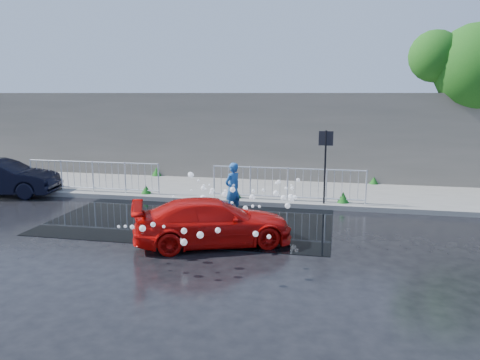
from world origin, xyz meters
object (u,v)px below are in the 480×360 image
(sign_post, at_px, (325,155))
(red_car, at_px, (213,222))
(dark_car, at_px, (1,178))
(person, at_px, (233,189))

(sign_post, distance_m, red_car, 5.05)
(sign_post, bearing_deg, dark_car, -177.49)
(sign_post, bearing_deg, red_car, -120.89)
(sign_post, distance_m, person, 3.14)
(dark_car, relative_size, person, 2.50)
(red_car, xyz_separation_m, dark_car, (-8.87, 3.72, 0.10))
(sign_post, height_order, red_car, sign_post)
(red_car, bearing_deg, person, -19.78)
(dark_car, height_order, person, person)
(sign_post, relative_size, red_car, 0.65)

